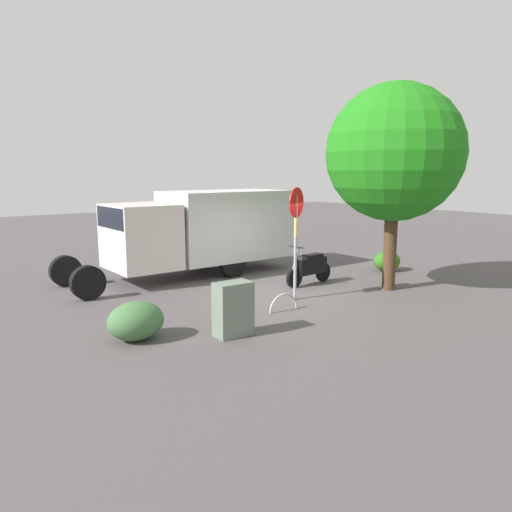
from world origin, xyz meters
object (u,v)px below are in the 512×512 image
(box_truck_near, at_px, (199,228))
(motorcycle, at_px, (310,267))
(stop_sign, at_px, (296,226))
(street_tree, at_px, (394,153))
(bike_rack_hoop, at_px, (283,310))
(utility_cabinet, at_px, (233,309))

(box_truck_near, relative_size, motorcycle, 4.13)
(stop_sign, height_order, street_tree, street_tree)
(bike_rack_hoop, bearing_deg, motorcycle, -145.07)
(street_tree, height_order, bike_rack_hoop, street_tree)
(utility_cabinet, bearing_deg, box_truck_near, -113.68)
(street_tree, bearing_deg, bike_rack_hoop, -1.75)
(box_truck_near, bearing_deg, bike_rack_hoop, 83.00)
(stop_sign, xyz_separation_m, street_tree, (-2.86, 0.71, 1.85))
(box_truck_near, height_order, motorcycle, box_truck_near)
(stop_sign, distance_m, bike_rack_hoop, 2.20)
(box_truck_near, distance_m, street_tree, 6.32)
(box_truck_near, distance_m, stop_sign, 4.26)
(box_truck_near, relative_size, utility_cabinet, 6.79)
(box_truck_near, distance_m, utility_cabinet, 6.18)
(utility_cabinet, distance_m, bike_rack_hoop, 2.18)
(box_truck_near, relative_size, bike_rack_hoop, 8.80)
(stop_sign, bearing_deg, street_tree, 165.98)
(box_truck_near, height_order, bike_rack_hoop, box_truck_near)
(utility_cabinet, relative_size, bike_rack_hoop, 1.30)
(box_truck_near, distance_m, motorcycle, 3.81)
(stop_sign, height_order, utility_cabinet, stop_sign)
(box_truck_near, relative_size, stop_sign, 2.58)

